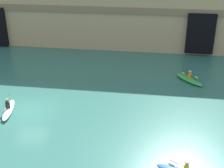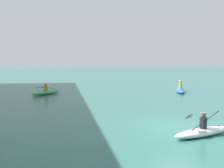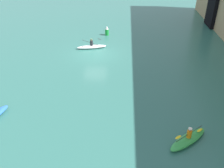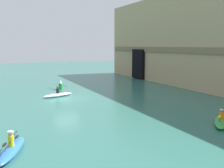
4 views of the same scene
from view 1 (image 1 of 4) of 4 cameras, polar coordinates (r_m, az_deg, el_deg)
The scene contains 3 objects.
ground_plane at distance 25.77m, azimuth -14.92°, elevation -4.64°, with size 120.00×120.00×0.00m, color #2D665B.
kayak_white at distance 25.84m, azimuth -18.42°, elevation -4.43°, with size 1.43×3.42×1.17m.
kayak_green at distance 30.59m, azimuth 13.94°, elevation 0.82°, with size 2.73×2.99×1.10m.
Camera 1 is at (9.65, -20.43, 12.40)m, focal length 50.00 mm.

